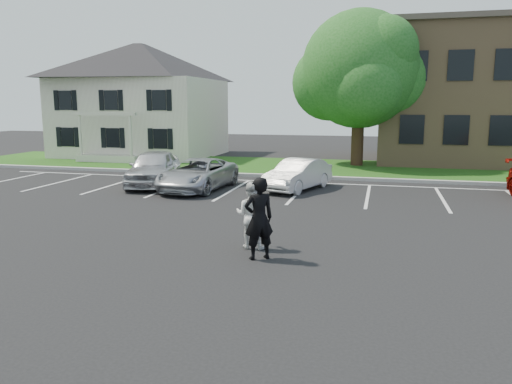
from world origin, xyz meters
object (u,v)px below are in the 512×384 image
car_silver_west (154,168)px  car_silver_minivan (198,174)px  man_black_suit (259,218)px  man_white_shirt (251,215)px  tree (361,72)px  house (141,100)px  car_white_sedan (298,175)px

car_silver_west → car_silver_minivan: (2.29, -0.55, -0.14)m
man_black_suit → man_white_shirt: 0.95m
man_white_shirt → car_silver_west: man_white_shirt is taller
tree → man_black_suit: size_ratio=4.48×
house → car_silver_minivan: 15.35m
car_silver_minivan → car_white_sedan: car_silver_minivan is taller
man_white_shirt → car_silver_west: 10.73m
car_silver_west → car_silver_minivan: bearing=-26.6°
man_white_shirt → car_silver_west: (-6.71, 8.37, -0.06)m
tree → car_white_sedan: tree is taller
car_silver_minivan → man_white_shirt: bearing=-56.0°
house → car_silver_west: size_ratio=2.22×
car_silver_west → car_white_sedan: (6.42, 0.44, -0.14)m
man_white_shirt → car_white_sedan: 8.82m
car_white_sedan → car_silver_west: bearing=-156.9°
tree → car_silver_west: size_ratio=1.90×
car_silver_minivan → car_white_sedan: bearing=18.0°
man_white_shirt → car_white_sedan: size_ratio=0.43×
tree → car_silver_minivan: size_ratio=1.87×
man_white_shirt → tree: bearing=-91.0°
man_white_shirt → car_silver_west: size_ratio=0.37×
man_black_suit → man_white_shirt: (-0.40, 0.85, -0.13)m
man_black_suit → car_silver_minivan: size_ratio=0.42×
house → car_silver_minivan: size_ratio=2.19×
man_black_suit → car_silver_west: size_ratio=0.42×
tree → man_black_suit: (-1.38, -18.51, -4.37)m
house → tree: bearing=-9.1°
car_silver_minivan → tree: bearing=62.3°
house → man_white_shirt: size_ratio=6.02×
tree → man_black_suit: bearing=-94.3°
house → car_silver_west: 13.67m
car_silver_minivan → man_black_suit: bearing=-56.4°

